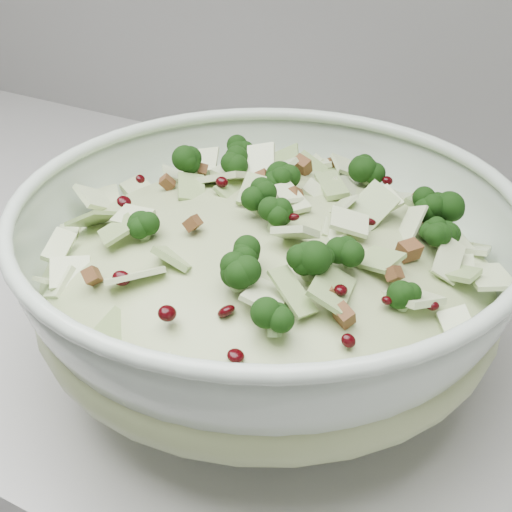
{
  "coord_description": "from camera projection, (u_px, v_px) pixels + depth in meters",
  "views": [
    {
      "loc": [
        -0.17,
        1.21,
        1.28
      ],
      "look_at": [
        -0.38,
        1.59,
        1.01
      ],
      "focal_mm": 50.0,
      "sensor_mm": 36.0,
      "label": 1
    }
  ],
  "objects": [
    {
      "name": "mixing_bowl",
      "position": [
        267.0,
        282.0,
        0.53
      ],
      "size": [
        0.48,
        0.48,
        0.15
      ],
      "rotation": [
        0.0,
        0.0,
        0.43
      ],
      "color": "silver",
      "rests_on": "counter"
    },
    {
      "name": "salad",
      "position": [
        267.0,
        255.0,
        0.52
      ],
      "size": [
        0.47,
        0.47,
        0.15
      ],
      "rotation": [
        0.0,
        0.0,
        0.58
      ],
      "color": "#B6C788",
      "rests_on": "mixing_bowl"
    }
  ]
}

